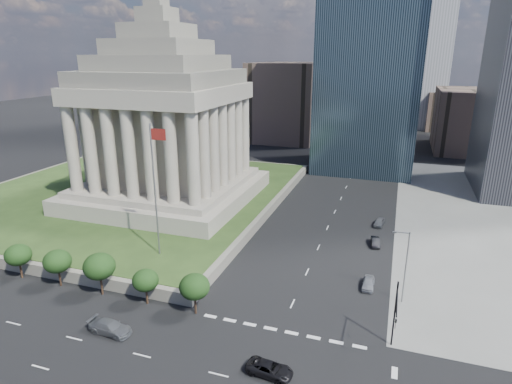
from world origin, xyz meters
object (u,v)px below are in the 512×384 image
at_px(war_memorial, 163,105).
at_px(parked_sedan_near, 368,283).
at_px(flagpole, 155,184).
at_px(pickup_truck, 270,369).
at_px(traffic_signal_ne, 395,313).
at_px(suv_grey, 110,327).
at_px(parked_sedan_mid, 375,242).
at_px(parked_sedan_far, 379,222).
at_px(street_lamp_north, 405,263).

height_order(war_memorial, parked_sedan_near, war_memorial).
xyz_separation_m(flagpole, pickup_truck, (22.77, -17.34, -12.44)).
xyz_separation_m(war_memorial, pickup_truck, (34.94, -41.34, -20.73)).
relative_size(war_memorial, traffic_signal_ne, 4.88).
xyz_separation_m(suv_grey, parked_sedan_mid, (27.66, 34.69, -0.14)).
xyz_separation_m(war_memorial, parked_sedan_far, (43.07, 3.17, -20.71)).
bearing_deg(flagpole, street_lamp_north, 1.63).
bearing_deg(war_memorial, flagpole, -63.11).
bearing_deg(traffic_signal_ne, war_memorial, 143.58).
bearing_deg(street_lamp_north, pickup_truck, -124.05).
height_order(war_memorial, parked_sedan_far, war_memorial).
relative_size(traffic_signal_ne, suv_grey, 1.50).
bearing_deg(street_lamp_north, parked_sedan_near, 151.02).
height_order(war_memorial, street_lamp_north, war_memorial).
xyz_separation_m(street_lamp_north, parked_sedan_near, (-4.33, 2.40, -4.98)).
distance_m(pickup_truck, parked_sedan_mid, 36.17).
relative_size(flagpole, street_lamp_north, 2.00).
bearing_deg(flagpole, war_memorial, 116.89).
bearing_deg(street_lamp_north, flagpole, -178.37).
relative_size(parked_sedan_mid, parked_sedan_far, 0.96).
bearing_deg(street_lamp_north, suv_grey, -150.95).
bearing_deg(pickup_truck, traffic_signal_ne, -53.26).
bearing_deg(pickup_truck, suv_grey, 93.78).
bearing_deg(suv_grey, war_memorial, 22.89).
distance_m(street_lamp_north, suv_grey, 36.92).
relative_size(pickup_truck, parked_sedan_near, 1.21).
distance_m(war_memorial, parked_sedan_near, 51.99).
relative_size(traffic_signal_ne, pickup_truck, 1.65).
bearing_deg(street_lamp_north, traffic_signal_ne, -94.19).
bearing_deg(pickup_truck, flagpole, 58.15).
xyz_separation_m(parked_sedan_near, parked_sedan_far, (0.07, 23.77, 0.01)).
height_order(pickup_truck, parked_sedan_near, parked_sedan_near).
bearing_deg(parked_sedan_near, war_memorial, 154.35).
distance_m(suv_grey, parked_sedan_near, 34.23).
distance_m(traffic_signal_ne, parked_sedan_far, 37.90).
height_order(war_memorial, suv_grey, war_memorial).
relative_size(street_lamp_north, parked_sedan_mid, 2.59).
xyz_separation_m(suv_grey, parked_sedan_near, (27.66, 20.17, -0.09)).
bearing_deg(traffic_signal_ne, flagpole, 163.29).
xyz_separation_m(flagpole, suv_grey, (3.16, -16.77, -12.34)).
relative_size(flagpole, parked_sedan_mid, 5.18).
relative_size(suv_grey, parked_sedan_far, 1.32).
relative_size(street_lamp_north, parked_sedan_far, 2.47).
xyz_separation_m(war_memorial, parked_sedan_mid, (43.00, -6.07, -20.76)).
bearing_deg(suv_grey, flagpole, 12.96).
height_order(pickup_truck, suv_grey, suv_grey).
distance_m(war_memorial, pickup_truck, 57.96).
relative_size(traffic_signal_ne, parked_sedan_mid, 2.07).
xyz_separation_m(traffic_signal_ne, parked_sedan_mid, (-3.50, 28.23, -4.61)).
bearing_deg(parked_sedan_near, pickup_truck, -111.29).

